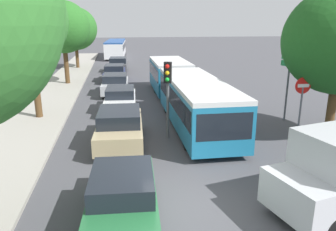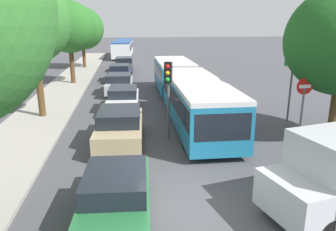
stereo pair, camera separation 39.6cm
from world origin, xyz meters
name	(u,v)px [view 1 (the left image)]	position (x,y,z in m)	size (l,w,h in m)	color
ground_plane	(191,209)	(0.00, 0.00, 0.00)	(200.00, 200.00, 0.00)	#47474C
kerb_strip_left	(65,83)	(-6.21, 20.43, 0.07)	(3.20, 50.86, 0.14)	#9E998E
articulated_bus	(183,87)	(1.90, 10.59, 1.35)	(2.51, 15.81, 2.34)	teal
city_bus_rear	(116,48)	(-1.84, 40.86, 1.37)	(3.12, 11.11, 2.36)	silver
queued_car_green	(123,196)	(-1.86, -0.18, 0.71)	(1.92, 4.11, 1.40)	#236638
queued_car_tan	(120,127)	(-1.85, 5.45, 0.77)	(2.09, 4.47, 1.52)	tan
queued_car_white	(121,99)	(-1.72, 10.82, 0.71)	(1.93, 4.12, 1.40)	white
queued_car_silver	(115,84)	(-2.01, 15.56, 0.73)	(1.98, 4.24, 1.44)	#B7BABF
queued_car_navy	(115,73)	(-2.05, 20.94, 0.72)	(1.96, 4.19, 1.42)	navy
queued_car_graphite	(118,64)	(-1.67, 26.44, 0.74)	(2.02, 4.31, 1.47)	#47474C
traffic_light	(168,83)	(0.28, 5.88, 2.50)	(0.38, 0.40, 3.40)	#56595E
no_entry_sign	(302,99)	(5.81, 4.58, 1.88)	(0.70, 0.08, 2.82)	#56595E
direction_sign_post	(289,72)	(6.82, 7.63, 2.55)	(0.24, 1.40, 3.60)	#56595E
tree_left_mid	(28,19)	(-6.06, 9.82, 5.14)	(3.81, 3.81, 7.31)	#51381E
tree_left_far	(64,28)	(-5.79, 19.73, 4.49)	(4.15, 4.15, 6.64)	#51381E
tree_left_distant	(75,30)	(-6.04, 29.18, 4.15)	(4.64, 4.64, 6.52)	#51381E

